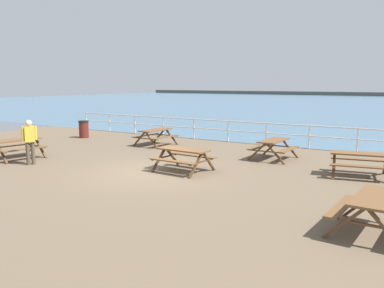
% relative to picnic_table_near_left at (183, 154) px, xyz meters
% --- Properties ---
extents(ground_plane, '(30.00, 24.00, 0.20)m').
position_rel_picnic_table_near_left_xyz_m(ground_plane, '(-0.86, -0.70, -0.68)').
color(ground_plane, brown).
extents(sea_band, '(142.00, 90.00, 0.01)m').
position_rel_picnic_table_near_left_xyz_m(sea_band, '(-0.86, 52.05, -0.58)').
color(sea_band, '#476B84').
rests_on(sea_band, ground).
extents(seaward_railing, '(23.07, 0.07, 1.08)m').
position_rel_picnic_table_near_left_xyz_m(seaward_railing, '(-0.86, 7.05, 0.17)').
color(seaward_railing, white).
rests_on(seaward_railing, ground).
extents(picnic_table_near_left, '(1.87, 1.62, 0.80)m').
position_rel_picnic_table_near_left_xyz_m(picnic_table_near_left, '(0.00, 0.00, 0.00)').
color(picnic_table_near_left, brown).
rests_on(picnic_table_near_left, ground).
extents(picnic_table_near_right, '(1.57, 1.83, 0.80)m').
position_rel_picnic_table_near_left_xyz_m(picnic_table_near_right, '(-4.29, 4.03, 0.00)').
color(picnic_table_near_right, brown).
rests_on(picnic_table_near_right, ground).
extents(picnic_table_mid_centre, '(1.77, 2.00, 0.80)m').
position_rel_picnic_table_near_left_xyz_m(picnic_table_mid_centre, '(-6.88, -1.64, 0.00)').
color(picnic_table_mid_centre, brown).
rests_on(picnic_table_mid_centre, ground).
extents(picnic_table_far_left, '(1.57, 1.82, 0.80)m').
position_rel_picnic_table_near_left_xyz_m(picnic_table_far_left, '(1.83, 3.72, 0.00)').
color(picnic_table_far_left, brown).
rests_on(picnic_table_far_left, ground).
extents(picnic_table_far_right, '(1.62, 1.87, 0.80)m').
position_rel_picnic_table_near_left_xyz_m(picnic_table_far_right, '(6.35, -2.71, 0.00)').
color(picnic_table_far_right, brown).
rests_on(picnic_table_far_right, ground).
extents(picnic_table_seaward, '(2.06, 1.83, 0.80)m').
position_rel_picnic_table_near_left_xyz_m(picnic_table_seaward, '(5.25, 2.37, 0.00)').
color(picnic_table_seaward, brown).
rests_on(picnic_table_seaward, ground).
extents(visitor, '(0.36, 0.47, 1.66)m').
position_rel_picnic_table_near_left_xyz_m(visitor, '(-5.40, -2.10, 0.36)').
color(visitor, '#4C4233').
rests_on(visitor, ground).
extents(litter_bin, '(0.55, 0.55, 0.95)m').
position_rel_picnic_table_near_left_xyz_m(litter_bin, '(-9.30, 4.05, -0.10)').
color(litter_bin, '#591E19').
rests_on(litter_bin, ground).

